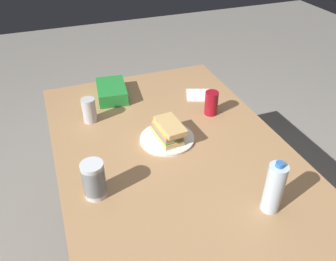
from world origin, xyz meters
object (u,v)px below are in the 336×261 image
soda_can_red (211,103)px  chip_bag (112,91)px  water_bottle_tall (274,188)px  soda_can_silver (89,110)px  paper_plate (168,138)px  sandwich (169,130)px  plastic_cup_stack (94,180)px  dining_table (171,162)px

soda_can_red → chip_bag: 0.55m
water_bottle_tall → soda_can_silver: size_ratio=1.76×
chip_bag → paper_plate: bearing=-155.3°
chip_bag → sandwich: bearing=-155.2°
soda_can_red → water_bottle_tall: (0.64, -0.08, 0.04)m
paper_plate → plastic_cup_stack: 0.44m
paper_plate → water_bottle_tall: water_bottle_tall is taller
chip_bag → soda_can_silver: size_ratio=1.89×
paper_plate → water_bottle_tall: 0.55m
sandwich → water_bottle_tall: water_bottle_tall is taller
paper_plate → plastic_cup_stack: (0.22, -0.37, 0.07)m
dining_table → paper_plate: paper_plate is taller
dining_table → water_bottle_tall: size_ratio=6.80×
sandwich → plastic_cup_stack: (0.22, -0.37, 0.02)m
soda_can_silver → soda_can_red: bearing=76.0°
soda_can_red → sandwich: bearing=-64.2°
sandwich → soda_can_silver: size_ratio=1.54×
dining_table → water_bottle_tall: water_bottle_tall is taller
sandwich → plastic_cup_stack: plastic_cup_stack is taller
dining_table → soda_can_red: size_ratio=11.94×
dining_table → plastic_cup_stack: plastic_cup_stack is taller
plastic_cup_stack → paper_plate: bearing=121.3°
soda_can_silver → chip_bag: bearing=141.8°
water_bottle_tall → paper_plate: bearing=-158.8°
paper_plate → chip_bag: size_ratio=1.07×
paper_plate → soda_can_silver: (-0.27, -0.30, 0.05)m
sandwich → chip_bag: (-0.47, -0.15, -0.02)m
paper_plate → chip_bag: bearing=-162.1°
paper_plate → sandwich: size_ratio=1.31×
sandwich → soda_can_red: 0.31m
paper_plate → sandwich: bearing=31.3°
soda_can_red → plastic_cup_stack: size_ratio=0.82×
soda_can_silver → paper_plate: bearing=47.7°
paper_plate → soda_can_red: soda_can_red is taller
dining_table → water_bottle_tall: (0.45, 0.20, 0.19)m
paper_plate → water_bottle_tall: (0.51, 0.20, 0.09)m
sandwich → paper_plate: bearing=-148.7°
plastic_cup_stack → water_bottle_tall: bearing=63.5°
paper_plate → water_bottle_tall: size_ratio=1.15×
water_bottle_tall → plastic_cup_stack: bearing=-116.5°
chip_bag → water_bottle_tall: (0.97, 0.35, 0.07)m
soda_can_red → chip_bag: size_ratio=0.53×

